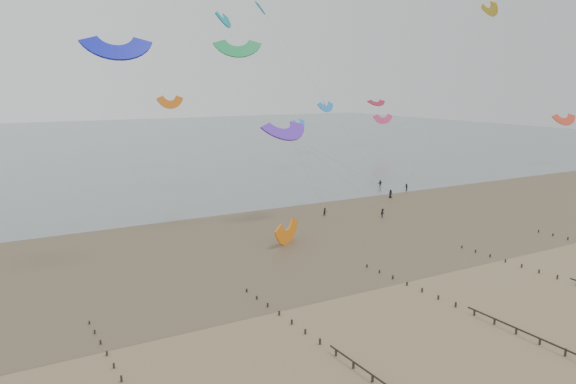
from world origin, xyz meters
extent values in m
plane|color=brown|center=(0.00, 0.00, 0.00)|extent=(500.00, 500.00, 0.00)
plane|color=#475654|center=(0.00, 200.00, 0.03)|extent=(500.00, 500.00, 0.00)
plane|color=#473A28|center=(0.00, 35.00, 0.01)|extent=(500.00, 500.00, 0.00)
ellipsoid|color=slate|center=(-18.00, 22.00, 0.01)|extent=(23.60, 14.36, 0.01)
ellipsoid|color=slate|center=(12.00, 38.00, 0.01)|extent=(33.64, 18.32, 0.01)
ellipsoid|color=slate|center=(45.00, 30.00, 0.01)|extent=(19.65, 13.67, 0.01)
cube|color=black|center=(-32.00, -1.16, 0.25)|extent=(0.16, 0.16, 0.59)
cube|color=black|center=(-32.00, 1.47, 0.23)|extent=(0.16, 0.16, 0.57)
cube|color=black|center=(-32.00, 4.11, 0.22)|extent=(0.16, 0.16, 0.54)
cube|color=black|center=(-32.00, 6.74, 0.20)|extent=(0.16, 0.16, 0.51)
cube|color=black|center=(-32.00, 9.37, 0.19)|extent=(0.16, 0.16, 0.48)
cube|color=black|center=(-32.00, 12.00, 0.17)|extent=(0.16, 0.16, 0.45)
cube|color=black|center=(-14.00, -11.68, 0.31)|extent=(0.16, 0.16, 0.71)
cube|color=black|center=(-14.00, -9.05, 0.29)|extent=(0.16, 0.16, 0.68)
cube|color=black|center=(-14.00, -6.42, 0.28)|extent=(0.16, 0.16, 0.65)
cube|color=black|center=(-14.00, -3.79, 0.26)|extent=(0.16, 0.16, 0.62)
cube|color=black|center=(-14.00, -1.16, 0.25)|extent=(0.16, 0.16, 0.59)
cube|color=black|center=(-14.00, 1.47, 0.23)|extent=(0.16, 0.16, 0.57)
cube|color=black|center=(-14.00, 4.11, 0.22)|extent=(0.16, 0.16, 0.54)
cube|color=black|center=(-14.00, 6.74, 0.20)|extent=(0.16, 0.16, 0.51)
cube|color=black|center=(-14.00, 9.37, 0.19)|extent=(0.16, 0.16, 0.48)
cube|color=black|center=(-14.00, 12.00, 0.17)|extent=(0.16, 0.16, 0.45)
cube|color=black|center=(4.00, -16.95, 0.33)|extent=(0.16, 0.16, 0.77)
cube|color=black|center=(4.00, -14.32, 0.32)|extent=(0.16, 0.16, 0.74)
cube|color=black|center=(4.00, -11.68, 0.31)|extent=(0.16, 0.16, 0.71)
cube|color=black|center=(4.00, -9.05, 0.29)|extent=(0.16, 0.16, 0.68)
cube|color=black|center=(4.00, -6.42, 0.28)|extent=(0.16, 0.16, 0.65)
cube|color=black|center=(4.00, -3.79, 0.26)|extent=(0.16, 0.16, 0.62)
cube|color=black|center=(4.00, -1.16, 0.25)|extent=(0.16, 0.16, 0.59)
cube|color=black|center=(4.00, 1.47, 0.23)|extent=(0.16, 0.16, 0.57)
cube|color=black|center=(4.00, 4.11, 0.22)|extent=(0.16, 0.16, 0.54)
cube|color=black|center=(4.00, 6.74, 0.20)|extent=(0.16, 0.16, 0.51)
cube|color=black|center=(4.00, 9.37, 0.19)|extent=(0.16, 0.16, 0.48)
cube|color=black|center=(4.00, 12.00, 0.17)|extent=(0.16, 0.16, 0.45)
cube|color=black|center=(22.00, -3.79, 0.26)|extent=(0.16, 0.16, 0.62)
cube|color=black|center=(22.00, -1.16, 0.25)|extent=(0.16, 0.16, 0.59)
cube|color=black|center=(22.00, 1.47, 0.23)|extent=(0.16, 0.16, 0.57)
cube|color=black|center=(22.00, 4.11, 0.22)|extent=(0.16, 0.16, 0.54)
cube|color=black|center=(22.00, 6.74, 0.20)|extent=(0.16, 0.16, 0.51)
cube|color=black|center=(22.00, 9.37, 0.19)|extent=(0.16, 0.16, 0.48)
cube|color=black|center=(22.00, 12.00, 0.17)|extent=(0.16, 0.16, 0.45)
cube|color=black|center=(40.00, 6.74, 0.20)|extent=(0.16, 0.16, 0.51)
cube|color=black|center=(40.00, 9.37, 0.19)|extent=(0.16, 0.16, 0.48)
cube|color=black|center=(40.00, 12.00, 0.17)|extent=(0.16, 0.16, 0.45)
imported|color=black|center=(15.87, 39.74, 0.79)|extent=(0.79, 0.63, 1.58)
imported|color=black|center=(44.51, 58.55, 0.80)|extent=(1.48, 0.47, 1.59)
imported|color=black|center=(24.45, 33.45, 0.84)|extent=(1.23, 0.92, 1.69)
imported|color=black|center=(46.08, 51.08, 0.86)|extent=(0.90, 1.01, 1.71)
imported|color=black|center=(37.69, 46.76, 0.91)|extent=(0.71, 0.97, 1.83)
camera|label=1|loc=(-41.55, -45.03, 24.33)|focal=35.00mm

